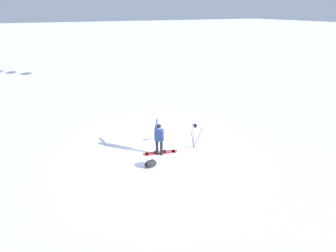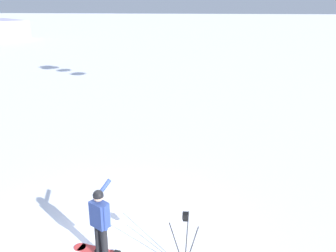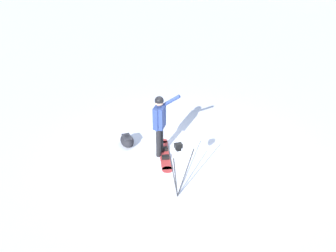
% 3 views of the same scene
% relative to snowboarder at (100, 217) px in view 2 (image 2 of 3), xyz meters
% --- Properties ---
extents(ground_plane, '(300.00, 300.00, 0.00)m').
position_rel_snowboarder_xyz_m(ground_plane, '(-0.06, 0.66, -1.05)').
color(ground_plane, white).
extents(snowboarder, '(0.48, 0.78, 1.75)m').
position_rel_snowboarder_xyz_m(snowboarder, '(0.00, 0.00, 0.00)').
color(snowboarder, black).
rests_on(snowboarder, ground_plane).
extents(camera_tripod, '(0.63, 0.58, 1.40)m').
position_rel_snowboarder_xyz_m(camera_tripod, '(1.87, -0.20, -0.06)').
color(camera_tripod, '#262628').
rests_on(camera_tripod, ground_plane).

